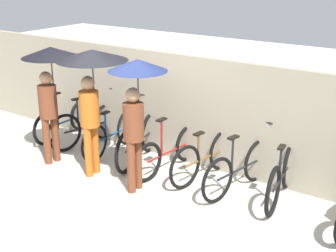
% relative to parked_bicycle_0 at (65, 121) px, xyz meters
% --- Properties ---
extents(ground_plane, '(30.00, 30.00, 0.00)m').
position_rel_parked_bicycle_0_xyz_m(ground_plane, '(2.32, -1.64, -0.35)').
color(ground_plane, beige).
extents(back_wall, '(13.89, 0.12, 1.93)m').
position_rel_parked_bicycle_0_xyz_m(back_wall, '(2.32, 0.42, 0.61)').
color(back_wall, gray).
rests_on(back_wall, ground).
extents(parked_bicycle_0, '(0.44, 1.67, 1.08)m').
position_rel_parked_bicycle_0_xyz_m(parked_bicycle_0, '(0.00, 0.00, 0.00)').
color(parked_bicycle_0, black).
rests_on(parked_bicycle_0, ground).
extents(parked_bicycle_1, '(0.55, 1.68, 1.11)m').
position_rel_parked_bicycle_0_xyz_m(parked_bicycle_1, '(0.66, -0.06, 0.03)').
color(parked_bicycle_1, black).
rests_on(parked_bicycle_1, ground).
extents(parked_bicycle_2, '(0.44, 1.75, 1.11)m').
position_rel_parked_bicycle_0_xyz_m(parked_bicycle_2, '(1.33, -0.05, 0.02)').
color(parked_bicycle_2, black).
rests_on(parked_bicycle_2, ground).
extents(parked_bicycle_3, '(0.58, 1.75, 1.11)m').
position_rel_parked_bicycle_0_xyz_m(parked_bicycle_3, '(1.99, -0.10, 0.04)').
color(parked_bicycle_3, black).
rests_on(parked_bicycle_3, ground).
extents(parked_bicycle_4, '(0.44, 1.75, 1.03)m').
position_rel_parked_bicycle_0_xyz_m(parked_bicycle_4, '(2.65, -0.10, 0.00)').
color(parked_bicycle_4, black).
rests_on(parked_bicycle_4, ground).
extents(parked_bicycle_5, '(0.44, 1.70, 1.08)m').
position_rel_parked_bicycle_0_xyz_m(parked_bicycle_5, '(3.32, -0.02, 0.02)').
color(parked_bicycle_5, black).
rests_on(parked_bicycle_5, ground).
extents(parked_bicycle_6, '(0.49, 1.73, 1.06)m').
position_rel_parked_bicycle_0_xyz_m(parked_bicycle_6, '(3.98, -0.11, 0.02)').
color(parked_bicycle_6, black).
rests_on(parked_bicycle_6, ground).
extents(parked_bicycle_7, '(0.45, 1.72, 0.99)m').
position_rel_parked_bicycle_0_xyz_m(parked_bicycle_7, '(4.64, -0.02, 0.03)').
color(parked_bicycle_7, black).
rests_on(parked_bicycle_7, ground).
extents(pedestrian_leading, '(0.99, 0.99, 2.06)m').
position_rel_parked_bicycle_0_xyz_m(pedestrian_leading, '(0.75, -0.92, 1.26)').
color(pedestrian_leading, brown).
rests_on(pedestrian_leading, ground).
extents(pedestrian_center, '(1.15, 1.15, 2.11)m').
position_rel_parked_bicycle_0_xyz_m(pedestrian_center, '(1.67, -0.87, 1.36)').
color(pedestrian_center, '#B25619').
rests_on(pedestrian_center, ground).
extents(pedestrian_trailing, '(0.90, 0.90, 2.07)m').
position_rel_parked_bicycle_0_xyz_m(pedestrian_trailing, '(2.63, -0.93, 1.22)').
color(pedestrian_trailing, brown).
rests_on(pedestrian_trailing, ground).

